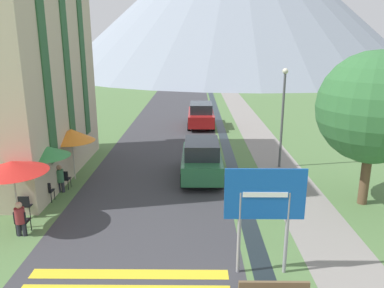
{
  "coord_description": "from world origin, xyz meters",
  "views": [
    {
      "loc": [
        -0.7,
        -5.05,
        6.17
      ],
      "look_at": [
        -0.84,
        10.0,
        2.07
      ],
      "focal_mm": 35.0,
      "sensor_mm": 36.0,
      "label": 1
    }
  ],
  "objects_px": {
    "cafe_chair_far_right": "(64,178)",
    "person_seated_near": "(60,177)",
    "parked_car_far": "(201,115)",
    "person_seated_far": "(20,217)",
    "parked_car_near": "(202,159)",
    "cafe_umbrella_middle_green": "(44,151)",
    "cafe_chair_near_right": "(25,204)",
    "cafe_chair_nearest": "(22,220)",
    "tree_by_path": "(374,108)",
    "person_standing_terrace": "(33,188)",
    "road_sign": "(265,204)",
    "streetlamp": "(283,110)",
    "cafe_chair_middle": "(47,190)",
    "cafe_umbrella_rear_orange": "(71,135)",
    "cafe_umbrella_front_red": "(12,167)"
  },
  "relations": [
    {
      "from": "cafe_chair_far_right",
      "to": "person_seated_near",
      "type": "distance_m",
      "value": 0.37
    },
    {
      "from": "parked_car_far",
      "to": "person_seated_far",
      "type": "bearing_deg",
      "value": -110.25
    },
    {
      "from": "parked_car_near",
      "to": "cafe_umbrella_middle_green",
      "type": "relative_size",
      "value": 1.86
    },
    {
      "from": "cafe_chair_near_right",
      "to": "person_seated_far",
      "type": "bearing_deg",
      "value": -70.66
    },
    {
      "from": "cafe_chair_near_right",
      "to": "parked_car_near",
      "type": "bearing_deg",
      "value": 34.88
    },
    {
      "from": "cafe_chair_nearest",
      "to": "tree_by_path",
      "type": "distance_m",
      "value": 13.04
    },
    {
      "from": "parked_car_near",
      "to": "person_standing_terrace",
      "type": "xyz_separation_m",
      "value": [
        -6.25,
        -3.94,
        0.08
      ]
    },
    {
      "from": "road_sign",
      "to": "tree_by_path",
      "type": "bearing_deg",
      "value": 44.22
    },
    {
      "from": "person_seated_near",
      "to": "tree_by_path",
      "type": "bearing_deg",
      "value": -4.77
    },
    {
      "from": "cafe_chair_near_right",
      "to": "person_standing_terrace",
      "type": "height_order",
      "value": "person_standing_terrace"
    },
    {
      "from": "road_sign",
      "to": "streetlamp",
      "type": "distance_m",
      "value": 9.52
    },
    {
      "from": "parked_car_far",
      "to": "road_sign",
      "type": "bearing_deg",
      "value": -85.65
    },
    {
      "from": "cafe_chair_middle",
      "to": "person_seated_near",
      "type": "relative_size",
      "value": 0.7
    },
    {
      "from": "cafe_umbrella_rear_orange",
      "to": "person_seated_near",
      "type": "bearing_deg",
      "value": -93.82
    },
    {
      "from": "road_sign",
      "to": "cafe_chair_near_right",
      "type": "bearing_deg",
      "value": 157.44
    },
    {
      "from": "person_standing_terrace",
      "to": "streetlamp",
      "type": "distance_m",
      "value": 11.82
    },
    {
      "from": "cafe_chair_nearest",
      "to": "tree_by_path",
      "type": "xyz_separation_m",
      "value": [
        12.34,
        2.61,
        3.32
      ]
    },
    {
      "from": "road_sign",
      "to": "cafe_umbrella_middle_green",
      "type": "bearing_deg",
      "value": 148.04
    },
    {
      "from": "cafe_chair_nearest",
      "to": "cafe_chair_middle",
      "type": "distance_m",
      "value": 2.61
    },
    {
      "from": "tree_by_path",
      "to": "cafe_umbrella_rear_orange",
      "type": "bearing_deg",
      "value": 167.96
    },
    {
      "from": "parked_car_far",
      "to": "cafe_chair_far_right",
      "type": "bearing_deg",
      "value": -115.78
    },
    {
      "from": "cafe_umbrella_middle_green",
      "to": "cafe_chair_near_right",
      "type": "bearing_deg",
      "value": -98.14
    },
    {
      "from": "cafe_umbrella_middle_green",
      "to": "tree_by_path",
      "type": "distance_m",
      "value": 12.67
    },
    {
      "from": "cafe_umbrella_front_red",
      "to": "streetlamp",
      "type": "relative_size",
      "value": 0.48
    },
    {
      "from": "parked_car_far",
      "to": "person_standing_terrace",
      "type": "bearing_deg",
      "value": -113.1
    },
    {
      "from": "parked_car_near",
      "to": "cafe_chair_near_right",
      "type": "xyz_separation_m",
      "value": [
        -6.45,
        -4.26,
        -0.4
      ]
    },
    {
      "from": "cafe_chair_near_right",
      "to": "cafe_umbrella_rear_orange",
      "type": "relative_size",
      "value": 0.36
    },
    {
      "from": "cafe_chair_near_right",
      "to": "cafe_umbrella_front_red",
      "type": "xyz_separation_m",
      "value": [
        0.12,
        -0.82,
        1.71
      ]
    },
    {
      "from": "cafe_chair_far_right",
      "to": "person_seated_far",
      "type": "distance_m",
      "value": 4.05
    },
    {
      "from": "streetlamp",
      "to": "person_standing_terrace",
      "type": "bearing_deg",
      "value": -151.79
    },
    {
      "from": "cafe_chair_far_right",
      "to": "tree_by_path",
      "type": "bearing_deg",
      "value": 14.62
    },
    {
      "from": "road_sign",
      "to": "parked_car_near",
      "type": "xyz_separation_m",
      "value": [
        -1.53,
        7.58,
        -1.15
      ]
    },
    {
      "from": "road_sign",
      "to": "person_seated_near",
      "type": "xyz_separation_m",
      "value": [
        -7.55,
        5.69,
        -1.39
      ]
    },
    {
      "from": "parked_car_far",
      "to": "cafe_chair_middle",
      "type": "bearing_deg",
      "value": -114.3
    },
    {
      "from": "road_sign",
      "to": "parked_car_far",
      "type": "xyz_separation_m",
      "value": [
        -1.41,
        18.58,
        -1.15
      ]
    },
    {
      "from": "cafe_umbrella_middle_green",
      "to": "person_seated_near",
      "type": "height_order",
      "value": "cafe_umbrella_middle_green"
    },
    {
      "from": "cafe_umbrella_middle_green",
      "to": "streetlamp",
      "type": "bearing_deg",
      "value": 22.8
    },
    {
      "from": "cafe_chair_middle",
      "to": "cafe_umbrella_middle_green",
      "type": "xyz_separation_m",
      "value": [
        -0.06,
        0.19,
        1.56
      ]
    },
    {
      "from": "cafe_chair_far_right",
      "to": "person_seated_far",
      "type": "bearing_deg",
      "value": -69.95
    },
    {
      "from": "cafe_chair_near_right",
      "to": "streetlamp",
      "type": "xyz_separation_m",
      "value": [
        10.46,
        5.83,
        2.45
      ]
    },
    {
      "from": "person_seated_far",
      "to": "person_standing_terrace",
      "type": "bearing_deg",
      "value": 98.27
    },
    {
      "from": "cafe_chair_far_right",
      "to": "cafe_umbrella_front_red",
      "type": "xyz_separation_m",
      "value": [
        -0.38,
        -3.52,
        1.71
      ]
    },
    {
      "from": "cafe_chair_middle",
      "to": "cafe_umbrella_front_red",
      "type": "height_order",
      "value": "cafe_umbrella_front_red"
    },
    {
      "from": "streetlamp",
      "to": "cafe_chair_near_right",
      "type": "bearing_deg",
      "value": -150.86
    },
    {
      "from": "parked_car_far",
      "to": "tree_by_path",
      "type": "distance_m",
      "value": 15.51
    },
    {
      "from": "cafe_umbrella_front_red",
      "to": "person_standing_terrace",
      "type": "bearing_deg",
      "value": 86.38
    },
    {
      "from": "road_sign",
      "to": "cafe_umbrella_middle_green",
      "type": "height_order",
      "value": "road_sign"
    },
    {
      "from": "cafe_chair_middle",
      "to": "cafe_umbrella_rear_orange",
      "type": "xyz_separation_m",
      "value": [
        0.26,
        2.62,
        1.6
      ]
    },
    {
      "from": "cafe_chair_far_right",
      "to": "person_seated_near",
      "type": "bearing_deg",
      "value": -80.68
    },
    {
      "from": "cafe_umbrella_front_red",
      "to": "person_standing_terrace",
      "type": "relative_size",
      "value": 1.42
    }
  ]
}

